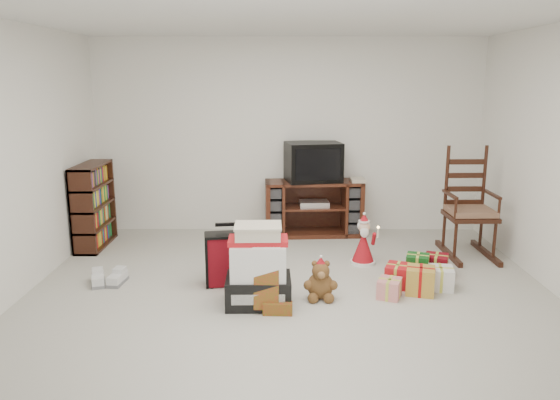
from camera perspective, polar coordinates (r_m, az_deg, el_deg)
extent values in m
cube|color=beige|center=(5.00, 1.07, -10.97)|extent=(5.00, 5.00, 0.01)
cube|color=silver|center=(4.60, 1.21, 18.91)|extent=(5.00, 5.00, 0.01)
cube|color=white|center=(7.12, 0.83, 6.66)|extent=(5.00, 0.01, 2.50)
cube|color=white|center=(2.21, 2.13, -7.29)|extent=(5.00, 0.01, 2.50)
cube|color=#4B2615|center=(7.03, 3.53, -0.85)|extent=(1.26, 0.51, 0.71)
cube|color=silver|center=(6.99, 3.55, -0.38)|extent=(0.39, 0.29, 0.07)
cube|color=#33160E|center=(6.90, -18.90, -0.55)|extent=(0.27, 0.82, 1.00)
cube|color=#33160E|center=(6.53, 19.24, -1.60)|extent=(0.53, 0.51, 0.05)
cube|color=#946F50|center=(6.52, 19.27, -1.10)|extent=(0.49, 0.47, 0.06)
cube|color=#33160E|center=(6.66, 18.88, 2.45)|extent=(0.44, 0.07, 0.79)
cube|color=#33160E|center=(6.65, 18.96, -5.26)|extent=(0.54, 0.87, 0.06)
cube|color=black|center=(4.97, -2.26, -9.43)|extent=(0.59, 0.43, 0.26)
cube|color=white|center=(4.87, -2.28, -6.28)|extent=(0.49, 0.38, 0.32)
cube|color=red|center=(4.81, -2.30, -4.24)|extent=(0.53, 0.29, 0.05)
cube|color=beige|center=(4.79, -2.31, -3.39)|extent=(0.40, 0.31, 0.10)
cube|color=maroon|center=(5.40, -5.56, -6.15)|extent=(0.43, 0.27, 0.52)
cube|color=black|center=(5.39, -5.54, -2.50)|extent=(0.21, 0.06, 0.03)
ellipsoid|color=brown|center=(5.11, 4.23, -8.92)|extent=(0.24, 0.21, 0.26)
sphere|color=brown|center=(5.03, 4.28, -7.43)|extent=(0.16, 0.16, 0.16)
cone|color=#A4111A|center=(6.04, 8.69, -4.92)|extent=(0.26, 0.26, 0.37)
sphere|color=beige|center=(5.98, 8.76, -2.78)|extent=(0.13, 0.13, 0.13)
cone|color=#A4111A|center=(5.95, 8.80, -1.87)|extent=(0.11, 0.11, 0.09)
cylinder|color=silver|center=(5.91, 10.20, -3.39)|extent=(0.02, 0.02, 0.11)
cone|color=#A4111A|center=(5.40, -1.02, -7.05)|extent=(0.25, 0.25, 0.35)
sphere|color=beige|center=(5.33, -1.03, -4.82)|extent=(0.12, 0.12, 0.12)
cone|color=#A4111A|center=(5.30, -1.03, -3.86)|extent=(0.11, 0.11, 0.09)
cylinder|color=silver|center=(5.25, 0.36, -5.51)|extent=(0.02, 0.02, 0.11)
cube|color=silver|center=(5.74, -18.45, -7.84)|extent=(0.21, 0.31, 0.10)
cube|color=silver|center=(5.69, -16.66, -7.92)|extent=(0.16, 0.30, 0.10)
cube|color=red|center=(5.46, 12.31, -7.78)|extent=(0.23, 0.23, 0.23)
cube|color=#16591D|center=(5.71, 13.63, -6.94)|extent=(0.23, 0.23, 0.23)
cube|color=gold|center=(5.39, 14.98, -8.21)|extent=(0.23, 0.23, 0.23)
cube|color=silver|center=(5.17, 12.54, -9.01)|extent=(0.23, 0.23, 0.23)
cube|color=white|center=(5.60, 16.31, -7.49)|extent=(0.23, 0.23, 0.23)
cube|color=maroon|center=(5.92, 14.94, -6.31)|extent=(0.23, 0.23, 0.23)
cube|color=black|center=(6.94, 3.49, 4.01)|extent=(0.75, 0.60, 0.49)
cube|color=black|center=(6.70, 3.60, 3.69)|extent=(0.56, 0.13, 0.39)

